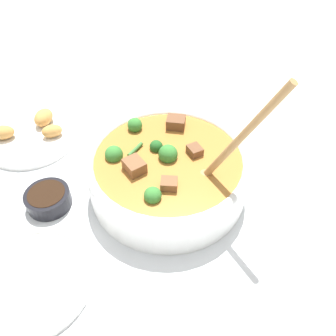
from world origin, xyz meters
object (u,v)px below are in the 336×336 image
empty_plate (33,280)px  condiment_bowl (48,198)px  food_plate (32,135)px  stew_bowl (168,170)px

empty_plate → condiment_bowl: bearing=104.9°
food_plate → stew_bowl: bearing=-16.4°
condiment_bowl → food_plate: bearing=124.2°
empty_plate → food_plate: bearing=116.1°
stew_bowl → food_plate: bearing=163.6°
stew_bowl → empty_plate: stew_bowl is taller
stew_bowl → empty_plate: bearing=-127.1°
stew_bowl → food_plate: (-0.33, 0.10, -0.04)m
empty_plate → food_plate: food_plate is taller
condiment_bowl → empty_plate: (0.04, -0.15, -0.01)m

